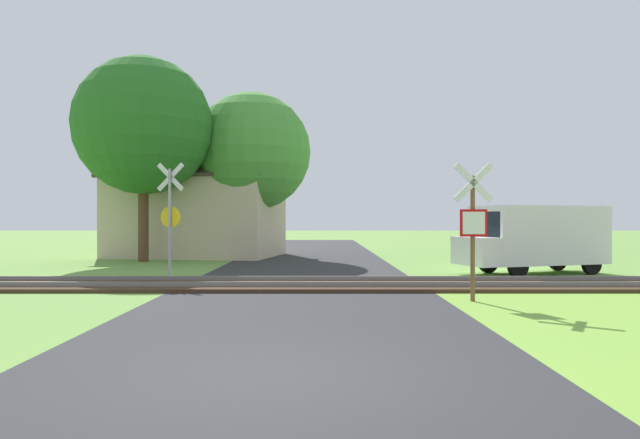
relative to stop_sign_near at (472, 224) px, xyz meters
The scene contains 9 objects.
ground_plane 7.39m from the stop_sign_near, 122.36° to the right, with size 160.00×160.00×0.00m, color #6B9942.
road_asphalt 5.86m from the stop_sign_near, 133.38° to the right, with size 6.58×80.00×0.01m, color #2D2D30.
rail_track 4.96m from the stop_sign_near, 145.38° to the left, with size 60.00×2.60×0.22m.
stop_sign_near is the anchor object (origin of this frame).
crossing_sign_far 9.28m from the stop_sign_near, 148.77° to the left, with size 0.87×0.20×3.53m.
house 17.78m from the stop_sign_near, 121.54° to the left, with size 8.72×6.91×5.42m.
tree_left 16.42m from the stop_sign_near, 133.07° to the left, with size 5.82×5.82×8.67m.
tree_center 15.90m from the stop_sign_near, 114.96° to the left, with size 5.52×5.52×7.71m.
mail_truck 7.31m from the stop_sign_near, 59.30° to the left, with size 5.23×3.30×2.24m.
Camera 1 is at (0.48, -6.44, 1.83)m, focal length 32.00 mm.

